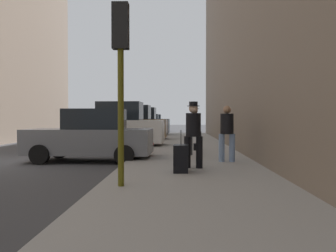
# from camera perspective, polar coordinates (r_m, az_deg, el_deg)

# --- Properties ---
(ground_plane) EXTENTS (120.00, 120.00, 0.00)m
(ground_plane) POSITION_cam_1_polar(r_m,az_deg,el_deg) (13.72, -22.76, -5.07)
(ground_plane) COLOR #38383A
(sidewalk) EXTENTS (4.00, 40.00, 0.15)m
(sidewalk) POSITION_cam_1_polar(r_m,az_deg,el_deg) (12.50, 3.27, -5.24)
(sidewalk) COLOR gray
(sidewalk) RESTS_ON ground_plane
(parked_gray_coupe) EXTENTS (4.25, 2.16, 1.79)m
(parked_gray_coupe) POSITION_cam_1_polar(r_m,az_deg,el_deg) (13.00, -11.70, -1.59)
(parked_gray_coupe) COLOR slate
(parked_gray_coupe) RESTS_ON ground_plane
(parked_white_van) EXTENTS (4.67, 2.19, 2.25)m
(parked_white_van) POSITION_cam_1_polar(r_m,az_deg,el_deg) (18.35, -7.77, -0.14)
(parked_white_van) COLOR silver
(parked_white_van) RESTS_ON ground_plane
(parked_bronze_suv) EXTENTS (4.67, 2.20, 2.25)m
(parked_bronze_suv) POSITION_cam_1_polar(r_m,az_deg,el_deg) (23.51, -5.70, 0.20)
(parked_bronze_suv) COLOR brown
(parked_bronze_suv) RESTS_ON ground_plane
(parked_black_suv) EXTENTS (4.66, 2.19, 2.25)m
(parked_black_suv) POSITION_cam_1_polar(r_m,az_deg,el_deg) (29.13, -4.29, 0.43)
(parked_black_suv) COLOR black
(parked_black_suv) RESTS_ON ground_plane
(parked_silver_sedan) EXTENTS (4.23, 2.12, 1.79)m
(parked_silver_sedan) POSITION_cam_1_polar(r_m,az_deg,el_deg) (34.76, -3.33, 0.28)
(parked_silver_sedan) COLOR #B7BABF
(parked_silver_sedan) RESTS_ON ground_plane
(parked_dark_green_sedan) EXTENTS (4.23, 2.11, 1.79)m
(parked_dark_green_sedan) POSITION_cam_1_polar(r_m,az_deg,el_deg) (40.16, -2.66, 0.43)
(parked_dark_green_sedan) COLOR #193828
(parked_dark_green_sedan) RESTS_ON ground_plane
(fire_hydrant) EXTENTS (0.42, 0.22, 0.70)m
(fire_hydrant) POSITION_cam_1_polar(r_m,az_deg,el_deg) (14.80, -3.00, -2.57)
(fire_hydrant) COLOR red
(fire_hydrant) RESTS_ON sidewalk
(traffic_light) EXTENTS (0.32, 0.32, 3.60)m
(traffic_light) POSITION_cam_1_polar(r_m,az_deg,el_deg) (7.54, -7.22, 10.85)
(traffic_light) COLOR #514C0F
(traffic_light) RESTS_ON sidewalk
(pedestrian_with_fedora) EXTENTS (0.52, 0.45, 1.78)m
(pedestrian_with_fedora) POSITION_cam_1_polar(r_m,az_deg,el_deg) (10.01, 3.88, -0.80)
(pedestrian_with_fedora) COLOR black
(pedestrian_with_fedora) RESTS_ON sidewalk
(pedestrian_with_beanie) EXTENTS (0.52, 0.46, 1.78)m
(pedestrian_with_beanie) POSITION_cam_1_polar(r_m,az_deg,el_deg) (13.44, 4.05, -0.24)
(pedestrian_with_beanie) COLOR #333338
(pedestrian_with_beanie) RESTS_ON sidewalk
(pedestrian_in_jeans) EXTENTS (0.50, 0.41, 1.71)m
(pedestrian_in_jeans) POSITION_cam_1_polar(r_m,az_deg,el_deg) (11.55, 8.97, -0.68)
(pedestrian_in_jeans) COLOR #728CB2
(pedestrian_in_jeans) RESTS_ON sidewalk
(rolling_suitcase) EXTENTS (0.38, 0.57, 1.04)m
(rolling_suitcase) POSITION_cam_1_polar(r_m,az_deg,el_deg) (9.31, 1.98, -4.95)
(rolling_suitcase) COLOR black
(rolling_suitcase) RESTS_ON sidewalk
(duffel_bag) EXTENTS (0.32, 0.44, 0.28)m
(duffel_bag) POSITION_cam_1_polar(r_m,az_deg,el_deg) (15.47, 4.51, -3.17)
(duffel_bag) COLOR black
(duffel_bag) RESTS_ON sidewalk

